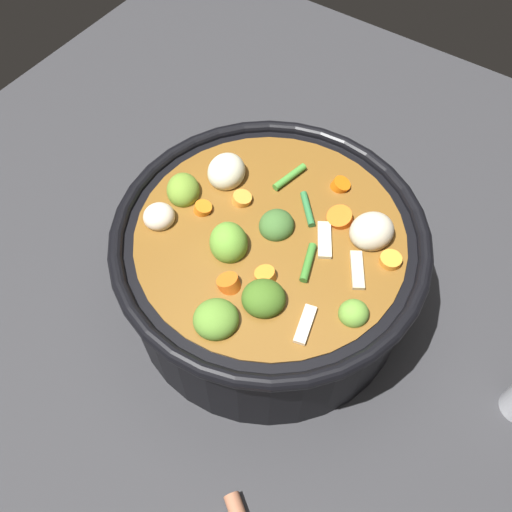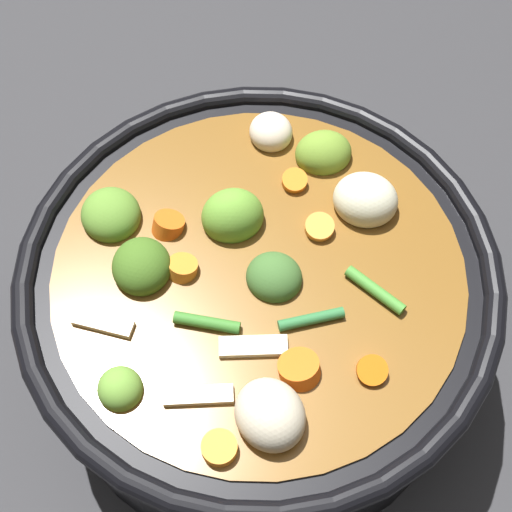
# 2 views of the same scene
# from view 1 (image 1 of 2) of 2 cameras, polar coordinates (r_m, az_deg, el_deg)

# --- Properties ---
(ground_plane) EXTENTS (1.10, 1.10, 0.00)m
(ground_plane) POSITION_cam_1_polar(r_m,az_deg,el_deg) (0.67, 1.23, -4.01)
(ground_plane) COLOR #2D2D30
(cooking_pot) EXTENTS (0.33, 0.33, 0.15)m
(cooking_pot) POSITION_cam_1_polar(r_m,az_deg,el_deg) (0.61, 1.32, -0.84)
(cooking_pot) COLOR black
(cooking_pot) RESTS_ON ground_plane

